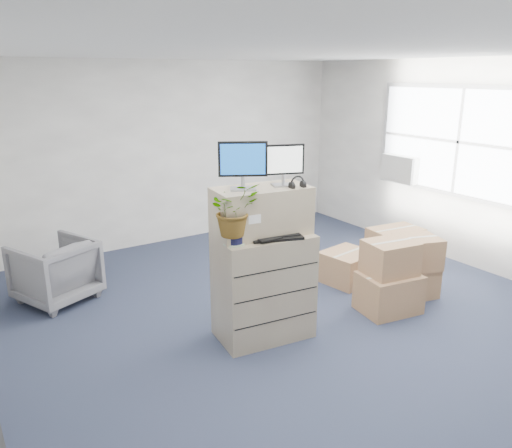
# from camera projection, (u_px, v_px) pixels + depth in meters

# --- Properties ---
(ground) EXTENTS (7.00, 7.00, 0.00)m
(ground) POSITION_uv_depth(u_px,v_px,m) (310.00, 326.00, 5.36)
(ground) COLOR #252D42
(ground) RESTS_ON ground
(wall_back) EXTENTS (6.00, 0.02, 2.80)m
(wall_back) POSITION_uv_depth(u_px,v_px,m) (171.00, 153.00, 7.77)
(wall_back) COLOR #B8B5AF
(wall_back) RESTS_ON ground
(wall_right) EXTENTS (0.02, 7.00, 2.80)m
(wall_right) POSITION_uv_depth(u_px,v_px,m) (493.00, 169.00, 6.52)
(wall_right) COLOR #B8B5AF
(wall_right) RESTS_ON ground
(window) EXTENTS (0.07, 2.72, 1.52)m
(window) POSITION_uv_depth(u_px,v_px,m) (460.00, 142.00, 6.80)
(window) COLOR gray
(window) RESTS_ON wall_right
(ac_unit) EXTENTS (0.24, 0.60, 0.40)m
(ac_unit) POSITION_uv_depth(u_px,v_px,m) (401.00, 168.00, 7.63)
(ac_unit) COLOR silver
(ac_unit) RESTS_ON wall_right
(filing_cabinet_lower) EXTENTS (0.99, 0.68, 1.09)m
(filing_cabinet_lower) POSITION_uv_depth(u_px,v_px,m) (264.00, 286.00, 5.02)
(filing_cabinet_lower) COLOR tan
(filing_cabinet_lower) RESTS_ON ground
(filing_cabinet_upper) EXTENTS (0.98, 0.57, 0.47)m
(filing_cabinet_upper) POSITION_uv_depth(u_px,v_px,m) (261.00, 211.00, 4.84)
(filing_cabinet_upper) COLOR tan
(filing_cabinet_upper) RESTS_ON filing_cabinet_lower
(monitor_left) EXTENTS (0.42, 0.27, 0.45)m
(monitor_left) POSITION_uv_depth(u_px,v_px,m) (243.00, 163.00, 4.61)
(monitor_left) COLOR #99999E
(monitor_left) RESTS_ON filing_cabinet_upper
(monitor_right) EXTENTS (0.39, 0.22, 0.40)m
(monitor_right) POSITION_uv_depth(u_px,v_px,m) (284.00, 163.00, 4.78)
(monitor_right) COLOR #99999E
(monitor_right) RESTS_ON filing_cabinet_upper
(headphones) EXTENTS (0.15, 0.03, 0.15)m
(headphones) POSITION_uv_depth(u_px,v_px,m) (297.00, 183.00, 4.75)
(headphones) COLOR black
(headphones) RESTS_ON filing_cabinet_upper
(keyboard) EXTENTS (0.54, 0.35, 0.03)m
(keyboard) POSITION_uv_depth(u_px,v_px,m) (276.00, 237.00, 4.75)
(keyboard) COLOR black
(keyboard) RESTS_ON filing_cabinet_lower
(mouse) EXTENTS (0.13, 0.10, 0.04)m
(mouse) POSITION_uv_depth(u_px,v_px,m) (295.00, 232.00, 4.90)
(mouse) COLOR silver
(mouse) RESTS_ON filing_cabinet_lower
(water_bottle) EXTENTS (0.07, 0.07, 0.26)m
(water_bottle) POSITION_uv_depth(u_px,v_px,m) (268.00, 221.00, 4.87)
(water_bottle) COLOR gray
(water_bottle) RESTS_ON filing_cabinet_lower
(phone_dock) EXTENTS (0.06, 0.06, 0.13)m
(phone_dock) POSITION_uv_depth(u_px,v_px,m) (258.00, 230.00, 4.87)
(phone_dock) COLOR silver
(phone_dock) RESTS_ON filing_cabinet_lower
(external_drive) EXTENTS (0.21, 0.17, 0.06)m
(external_drive) POSITION_uv_depth(u_px,v_px,m) (290.00, 224.00, 5.12)
(external_drive) COLOR black
(external_drive) RESTS_ON filing_cabinet_lower
(tissue_box) EXTENTS (0.29, 0.19, 0.10)m
(tissue_box) POSITION_uv_depth(u_px,v_px,m) (294.00, 218.00, 5.05)
(tissue_box) COLOR #40A0D9
(tissue_box) RESTS_ON external_drive
(potted_plant) EXTENTS (0.48, 0.53, 0.48)m
(potted_plant) POSITION_uv_depth(u_px,v_px,m) (234.00, 216.00, 4.53)
(potted_plant) COLOR #A6BA96
(potted_plant) RESTS_ON filing_cabinet_lower
(office_chair) EXTENTS (1.02, 0.99, 0.81)m
(office_chair) POSITION_uv_depth(u_px,v_px,m) (55.00, 268.00, 5.85)
(office_chair) COLOR slate
(office_chair) RESTS_ON ground
(cardboard_boxes) EXTENTS (1.94, 1.56, 0.82)m
(cardboard_boxes) POSITION_uv_depth(u_px,v_px,m) (388.00, 265.00, 6.21)
(cardboard_boxes) COLOR #9B6D4B
(cardboard_boxes) RESTS_ON ground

